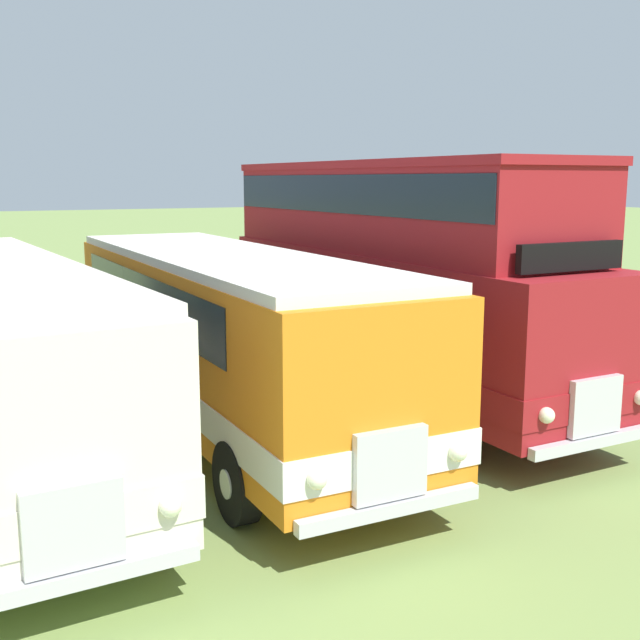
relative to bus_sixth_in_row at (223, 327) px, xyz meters
name	(u,v)px	position (x,y,z in m)	size (l,w,h in m)	color
bus_sixth_in_row	(223,327)	(0.00, 0.00, 0.00)	(2.65, 10.36, 2.99)	orange
bus_seventh_in_row	(395,270)	(3.62, 0.42, 0.71)	(2.69, 9.85, 4.49)	maroon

